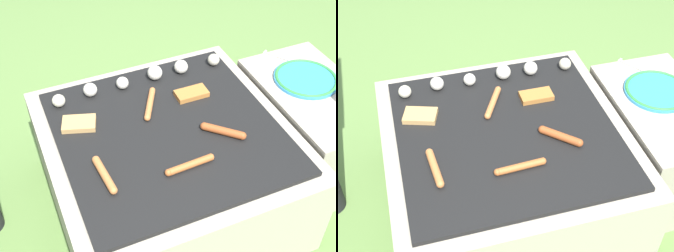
{
  "view_description": "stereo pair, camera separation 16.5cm",
  "coord_description": "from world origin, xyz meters",
  "views": [
    {
      "loc": [
        -0.48,
        -1.12,
        1.55
      ],
      "look_at": [
        0.0,
        0.0,
        0.42
      ],
      "focal_mm": 50.0,
      "sensor_mm": 36.0,
      "label": 1
    },
    {
      "loc": [
        -0.32,
        -1.17,
        1.55
      ],
      "look_at": [
        0.0,
        0.0,
        0.42
      ],
      "focal_mm": 50.0,
      "sensor_mm": 36.0,
      "label": 2
    }
  ],
  "objects": [
    {
      "name": "mushroom_row",
      "position": [
        0.01,
        0.3,
        0.43
      ],
      "size": [
        0.71,
        0.07,
        0.06
      ],
      "color": "beige",
      "rests_on": "grill"
    },
    {
      "name": "sausage_back_right",
      "position": [
        -0.0,
        -0.19,
        0.42
      ],
      "size": [
        0.18,
        0.03,
        0.02
      ],
      "color": "#B7602D",
      "rests_on": "grill"
    },
    {
      "name": "plate_colorful",
      "position": [
        0.63,
        0.05,
        0.41
      ],
      "size": [
        0.26,
        0.26,
        0.02
      ],
      "color": "#338CCC",
      "rests_on": "side_ledge"
    },
    {
      "name": "bread_slice_left",
      "position": [
        0.16,
        0.14,
        0.41
      ],
      "size": [
        0.13,
        0.07,
        0.02
      ],
      "color": "#B27033",
      "rests_on": "grill"
    },
    {
      "name": "sausage_front_center",
      "position": [
        0.17,
        -0.09,
        0.42
      ],
      "size": [
        0.13,
        0.13,
        0.03
      ],
      "color": "#A34C23",
      "rests_on": "grill"
    },
    {
      "name": "bread_slice_right",
      "position": [
        -0.29,
        0.15,
        0.41
      ],
      "size": [
        0.14,
        0.11,
        0.02
      ],
      "color": "tan",
      "rests_on": "grill"
    },
    {
      "name": "sausage_mid_left",
      "position": [
        -0.01,
        0.15,
        0.42
      ],
      "size": [
        0.1,
        0.17,
        0.02
      ],
      "color": "#C6753D",
      "rests_on": "grill"
    },
    {
      "name": "ground_plane",
      "position": [
        0.0,
        0.0,
        0.0
      ],
      "size": [
        14.0,
        14.0,
        0.0
      ],
      "primitive_type": "plane",
      "color": "#608442"
    },
    {
      "name": "sausage_front_left",
      "position": [
        -0.28,
        -0.12,
        0.42
      ],
      "size": [
        0.04,
        0.17,
        0.03
      ],
      "color": "#C6753D",
      "rests_on": "grill"
    },
    {
      "name": "grill",
      "position": [
        0.0,
        0.0,
        0.2
      ],
      "size": [
        0.87,
        0.87,
        0.4
      ],
      "color": "#A89E8C",
      "rests_on": "ground_plane"
    },
    {
      "name": "fork_utensil",
      "position": [
        0.63,
        0.21,
        0.41
      ],
      "size": [
        0.13,
        0.19,
        0.01
      ],
      "color": "silver",
      "rests_on": "side_ledge"
    },
    {
      "name": "side_ledge",
      "position": [
        0.63,
        -0.02,
        0.2
      ],
      "size": [
        0.36,
        0.6,
        0.4
      ],
      "color": "#A89E8C",
      "rests_on": "ground_plane"
    }
  ]
}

